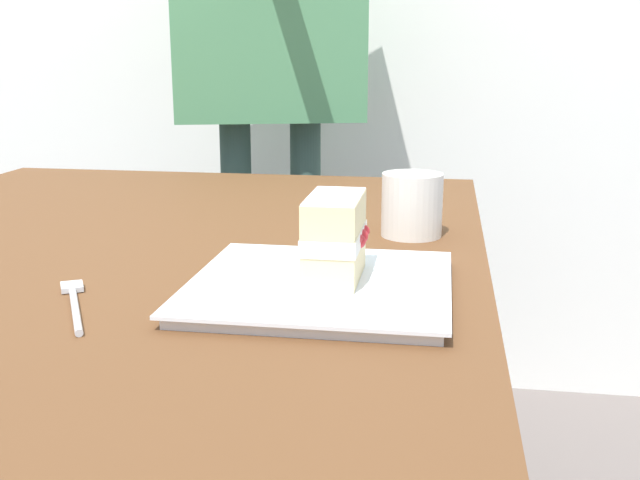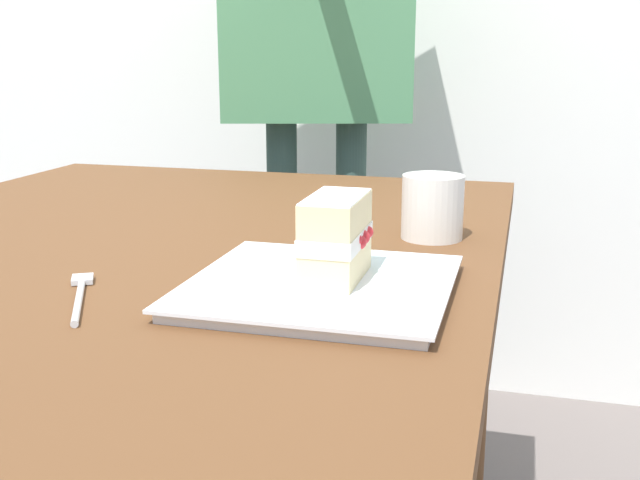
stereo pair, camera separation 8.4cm
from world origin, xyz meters
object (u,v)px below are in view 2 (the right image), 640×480
dessert_fork (80,294)px  diner_person (316,6)px  patio_table (79,340)px  cake_slice (336,238)px  coffee_cup (433,206)px  dessert_plate (320,288)px

dessert_fork → diner_person: (1.16, 0.05, 0.36)m
patio_table → cake_slice: cake_slice is taller
cake_slice → dessert_fork: size_ratio=0.74×
diner_person → dessert_fork: bearing=-177.6°
cake_slice → coffee_cup: (0.28, -0.07, -0.02)m
dessert_plate → dessert_fork: size_ratio=1.84×
dessert_fork → coffee_cup: coffee_cup is taller
dessert_fork → coffee_cup: bearing=-42.4°
coffee_cup → diner_person: size_ratio=0.05×
cake_slice → diner_person: 1.15m
patio_table → dessert_fork: size_ratio=10.23×
dessert_plate → diner_person: size_ratio=0.17×
patio_table → diner_person: size_ratio=0.95×
patio_table → diner_person: 1.17m
cake_slice → dessert_fork: cake_slice is taller
patio_table → dessert_fork: (-0.08, -0.06, 0.09)m
dessert_fork → diner_person: diner_person is taller
dessert_plate → diner_person: bearing=15.6°
dessert_fork → diner_person: bearing=2.4°
cake_slice → patio_table: bearing=92.0°
coffee_cup → diner_person: diner_person is taller
coffee_cup → dessert_fork: bearing=137.6°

